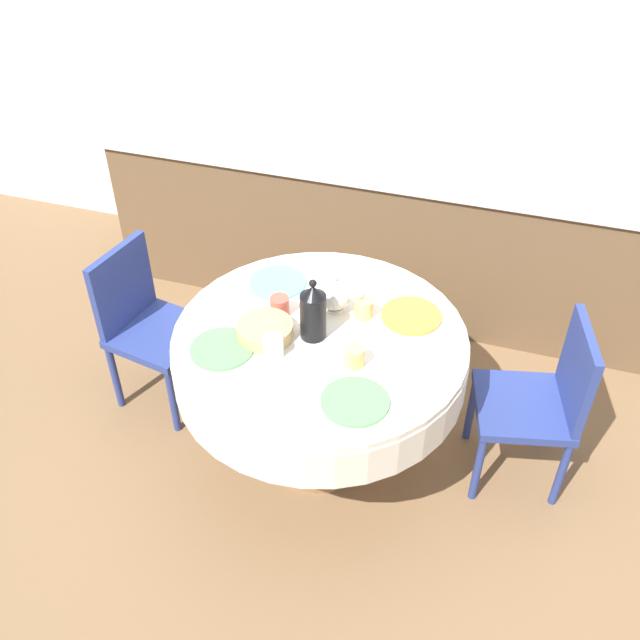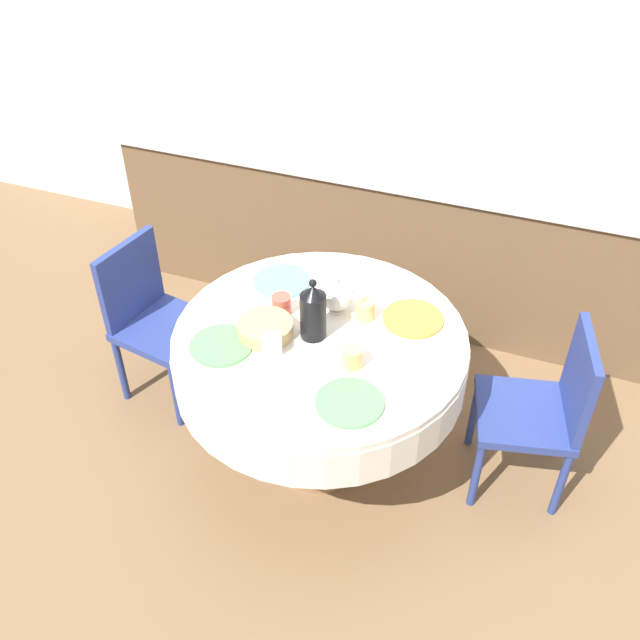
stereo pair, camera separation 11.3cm
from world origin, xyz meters
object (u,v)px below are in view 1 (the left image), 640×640
chair_left (542,398)px  teapot (335,294)px  chair_right (146,320)px  coffee_carafe (313,312)px

chair_left → teapot: bearing=79.1°
chair_right → coffee_carafe: size_ratio=3.00×
chair_right → chair_left: bearing=101.6°
chair_left → chair_right: bearing=78.4°
chair_left → coffee_carafe: 1.06m
chair_left → teapot: size_ratio=4.34×
teapot → chair_right: bearing=-179.3°
chair_right → coffee_carafe: (0.91, -0.18, 0.41)m
chair_left → chair_right: same height
chair_right → coffee_carafe: bearing=89.1°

